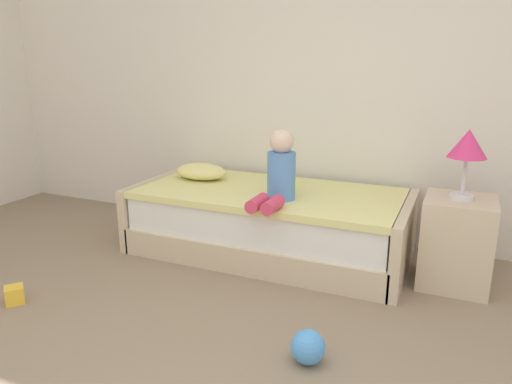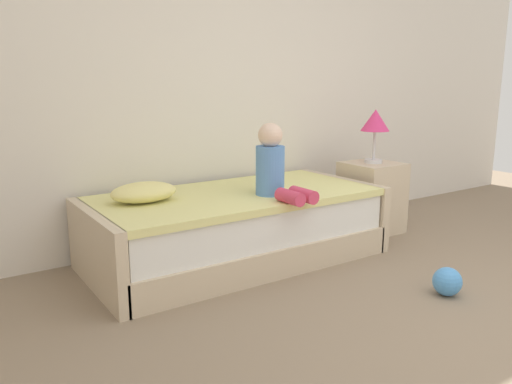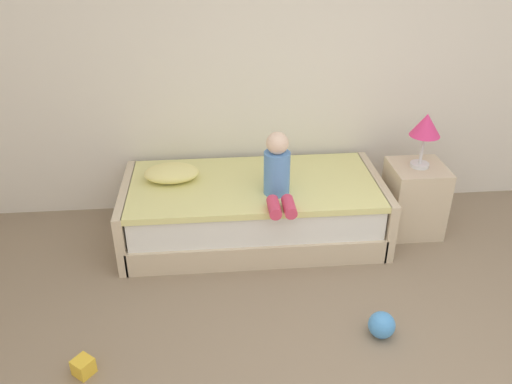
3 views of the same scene
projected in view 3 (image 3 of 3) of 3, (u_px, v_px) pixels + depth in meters
name	position (u px, v px, depth m)	size (l,w,h in m)	color
wall_rear	(312.00, 44.00, 4.31)	(7.20, 0.10, 2.90)	silver
bed	(253.00, 210.00, 4.33)	(2.11, 1.00, 0.50)	beige
nightstand	(414.00, 199.00, 4.38)	(0.44, 0.44, 0.60)	beige
table_lamp	(426.00, 128.00, 4.08)	(0.24, 0.24, 0.45)	silver
child_figure	(278.00, 172.00, 3.92)	(0.20, 0.51, 0.50)	#598CD1
pillow	(172.00, 173.00, 4.21)	(0.44, 0.30, 0.13)	#F2E58C
toy_ball	(382.00, 325.00, 3.37)	(0.18, 0.18, 0.18)	#4C99E5
toy_block	(83.00, 367.00, 3.11)	(0.11, 0.11, 0.11)	yellow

